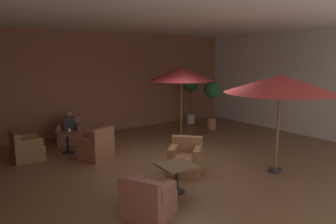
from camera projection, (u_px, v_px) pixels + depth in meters
The scene contains 17 objects.
ground_plane at pixel (179, 165), 8.39m from camera, with size 11.37×9.46×0.02m, color brown.
wall_back_brick at pixel (102, 83), 11.85m from camera, with size 11.37×0.08×3.65m, color brown.
wall_right_plain at pixel (307, 84), 11.30m from camera, with size 0.08×9.46×3.65m, color silver.
ceiling_slab at pixel (179, 18), 7.77m from camera, with size 11.37×9.46×0.06m, color silver.
cafe_table_front_left at pixel (67, 137), 9.37m from camera, with size 0.63×0.63×0.60m.
armchair_front_left_north at pixel (97, 148), 8.82m from camera, with size 0.99×0.95×0.89m.
armchair_front_left_east at pixel (70, 133), 10.50m from camera, with size 0.98×0.99×0.87m.
armchair_front_left_south at pixel (26, 149), 8.75m from camera, with size 0.76×0.79×0.82m.
cafe_table_front_right at pixel (177, 170), 6.61m from camera, with size 0.79×0.79×0.60m.
armchair_front_right_north at pixel (148, 201), 5.62m from camera, with size 1.00×1.02×0.77m.
armchair_front_right_east at pixel (186, 160), 7.77m from camera, with size 1.09×1.08×0.84m.
patio_umbrella_tall_red at pixel (181, 74), 10.57m from camera, with size 2.20×2.20×2.45m.
patio_umbrella_center_beige at pixel (280, 84), 7.51m from camera, with size 2.60×2.60×2.36m.
potted_tree_mid_left at pixel (191, 90), 13.42m from camera, with size 0.61×0.61×1.95m.
potted_tree_mid_right at pixel (212, 96), 12.37m from camera, with size 0.63×0.63×1.85m.
patron_blue_shirt at pixel (70, 122), 10.39m from camera, with size 0.41×0.33×0.61m.
iced_drink_cup at pixel (69, 130), 9.45m from camera, with size 0.08×0.08×0.11m, color white.
Camera 1 is at (-4.87, -6.40, 2.77)m, focal length 34.56 mm.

